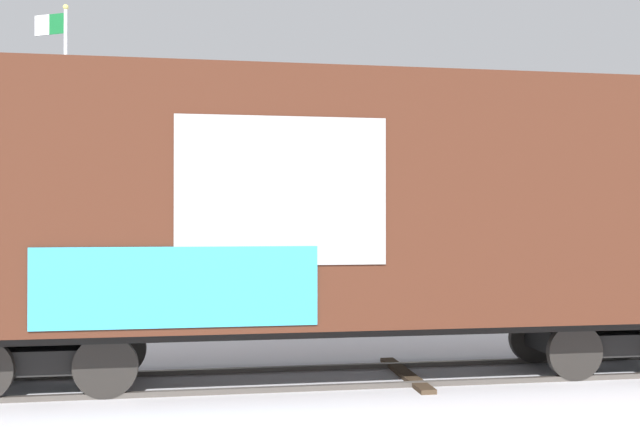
# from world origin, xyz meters

# --- Properties ---
(ground_plane) EXTENTS (260.00, 260.00, 0.00)m
(ground_plane) POSITION_xyz_m (0.00, 0.00, 0.00)
(ground_plane) COLOR silver
(track) EXTENTS (60.02, 3.63, 0.08)m
(track) POSITION_xyz_m (-0.10, 0.01, 0.04)
(track) COLOR #4C4742
(track) RESTS_ON ground_plane
(freight_car) EXTENTS (13.52, 3.42, 5.01)m
(freight_car) POSITION_xyz_m (-0.52, -0.00, 2.80)
(freight_car) COLOR #472316
(freight_car) RESTS_ON ground_plane
(flagpole) EXTENTS (1.17, 0.62, 9.48)m
(flagpole) POSITION_xyz_m (-7.73, 12.34, 5.70)
(flagpole) COLOR silver
(flagpole) RESTS_ON ground_plane
(hillside) EXTENTS (121.96, 28.96, 16.41)m
(hillside) POSITION_xyz_m (0.13, 76.36, 6.14)
(hillside) COLOR gray
(hillside) RESTS_ON ground_plane
(parked_car_silver) EXTENTS (4.72, 2.34, 1.61)m
(parked_car_silver) POSITION_xyz_m (-6.59, 6.63, 0.81)
(parked_car_silver) COLOR #B7BABF
(parked_car_silver) RESTS_ON ground_plane
(parked_car_white) EXTENTS (4.26, 2.33, 1.73)m
(parked_car_white) POSITION_xyz_m (-0.34, 6.98, 0.86)
(parked_car_white) COLOR silver
(parked_car_white) RESTS_ON ground_plane
(parked_car_black) EXTENTS (4.46, 2.47, 1.66)m
(parked_car_black) POSITION_xyz_m (6.60, 6.84, 0.85)
(parked_car_black) COLOR black
(parked_car_black) RESTS_ON ground_plane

